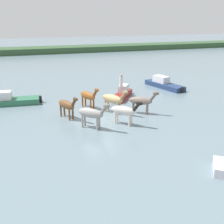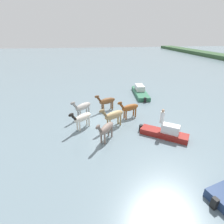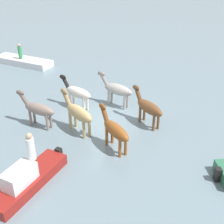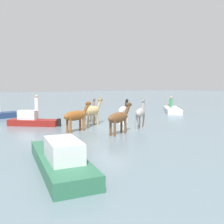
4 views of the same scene
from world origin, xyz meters
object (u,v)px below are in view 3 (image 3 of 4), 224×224
person_watcher_seated (20,51)px  horse_pinto_flank (117,89)px  horse_gray_outer (115,130)px  horse_dark_mare (78,113)px  horse_dun_straggler (38,109)px  horse_rear_stallion (77,92)px  person_boatman_standing (31,147)px  boat_motor_center (28,181)px  horse_mid_herd (148,107)px  boat_dinghy_port (23,62)px

person_watcher_seated → horse_pinto_flank: bearing=127.1°
horse_gray_outer → horse_dark_mare: size_ratio=0.98×
horse_dun_straggler → horse_pinto_flank: bearing=-122.0°
horse_rear_stallion → person_boatman_standing: bearing=117.9°
horse_gray_outer → horse_rear_stallion: 4.84m
horse_pinto_flank → boat_motor_center: (4.75, 6.60, -0.79)m
horse_gray_outer → horse_mid_herd: (-2.16, -2.00, -0.00)m
horse_mid_herd → person_watcher_seated: bearing=10.4°
horse_mid_herd → boat_motor_center: bearing=99.3°
horse_pinto_flank → boat_dinghy_port: 11.26m
horse_gray_outer → boat_dinghy_port: horse_gray_outer is taller
horse_dun_straggler → boat_dinghy_port: (2.07, -10.84, -0.87)m
person_boatman_standing → horse_rear_stallion: bearing=-108.1°
horse_pinto_flank → boat_motor_center: horse_pinto_flank is taller
horse_gray_outer → horse_dun_straggler: bearing=30.4°
horse_rear_stallion → horse_dark_mare: (0.09, 2.73, 0.09)m
boat_motor_center → person_boatman_standing: size_ratio=3.09×
horse_rear_stallion → person_watcher_seated: horse_rear_stallion is taller
horse_dun_straggler → person_watcher_seated: horse_dun_straggler is taller
boat_dinghy_port → horse_gray_outer: bearing=-31.7°
horse_mid_herd → horse_dun_straggler: size_ratio=1.10×
boat_dinghy_port → person_boatman_standing: 15.59m
horse_pinto_flank → horse_dark_mare: size_ratio=0.84×
horse_rear_stallion → horse_dun_straggler: bearing=86.3°
horse_dun_straggler → boat_motor_center: horse_dun_straggler is taller
boat_dinghy_port → person_watcher_seated: 0.99m
horse_mid_herd → horse_dark_mare: 3.79m
horse_mid_herd → boat_dinghy_port: (7.94, -11.59, -0.88)m
horse_rear_stallion → horse_mid_herd: 4.52m
horse_dark_mare → person_watcher_seated: size_ratio=2.08×
horse_gray_outer → boat_motor_center: size_ratio=0.66×
horse_pinto_flank → horse_rear_stallion: 2.41m
horse_rear_stallion → boat_dinghy_port: (4.24, -9.00, -0.87)m
horse_gray_outer → person_watcher_seated: horse_gray_outer is taller
horse_gray_outer → horse_rear_stallion: bearing=-4.6°
horse_rear_stallion → boat_dinghy_port: horse_rear_stallion is taller
horse_pinto_flank → horse_dark_mare: bearing=92.4°
horse_mid_herd → boat_motor_center: size_ratio=0.66×
person_boatman_standing → horse_pinto_flank: bearing=-125.3°
person_watcher_seated → person_boatman_standing: bearing=98.4°
horse_rear_stallion → horse_mid_herd: bearing=-169.0°
boat_dinghy_port → horse_pinto_flank: bearing=-18.4°
horse_dun_straggler → horse_dark_mare: bearing=-166.8°
boat_motor_center → person_watcher_seated: 15.69m
horse_dun_straggler → boat_dinghy_port: 11.07m
horse_pinto_flank → person_watcher_seated: bearing=-7.8°
horse_dark_mare → horse_dun_straggler: 2.27m
horse_mid_herd → person_watcher_seated: size_ratio=2.03×
horse_rear_stallion → horse_dun_straggler: 2.84m
person_watcher_seated → horse_mid_herd: bearing=125.0°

